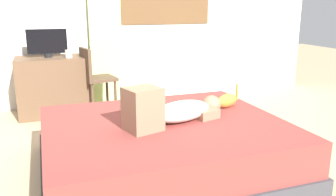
# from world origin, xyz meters

# --- Properties ---
(ground_plane) EXTENTS (16.00, 16.00, 0.00)m
(ground_plane) POSITION_xyz_m (0.00, 0.00, 0.00)
(ground_plane) COLOR tan
(bed) EXTENTS (2.02, 1.72, 0.43)m
(bed) POSITION_xyz_m (-0.04, 0.07, 0.21)
(bed) COLOR #38383D
(bed) RESTS_ON ground
(person_lying) EXTENTS (0.94, 0.48, 0.34)m
(person_lying) POSITION_xyz_m (0.01, 0.03, 0.54)
(person_lying) COLOR silver
(person_lying) RESTS_ON bed
(cat) EXTENTS (0.34, 0.20, 0.21)m
(cat) POSITION_xyz_m (0.64, 0.29, 0.50)
(cat) COLOR #C67A2D
(cat) RESTS_ON bed
(desk) EXTENTS (0.90, 0.56, 0.74)m
(desk) POSITION_xyz_m (-0.85, 2.09, 0.37)
(desk) COLOR brown
(desk) RESTS_ON ground
(tv_monitor) EXTENTS (0.48, 0.10, 0.35)m
(tv_monitor) POSITION_xyz_m (-0.89, 2.09, 0.92)
(tv_monitor) COLOR black
(tv_monitor) RESTS_ON desk
(cup) EXTENTS (0.08, 0.08, 0.10)m
(cup) POSITION_xyz_m (-0.65, 1.98, 0.79)
(cup) COLOR white
(cup) RESTS_ON desk
(chair_by_desk) EXTENTS (0.44, 0.44, 0.86)m
(chair_by_desk) POSITION_xyz_m (-0.36, 1.91, 0.51)
(chair_by_desk) COLOR #4C3828
(chair_by_desk) RESTS_ON ground
(curtain_left) EXTENTS (0.44, 0.06, 2.57)m
(curtain_left) POSITION_xyz_m (-0.11, 2.37, 1.28)
(curtain_left) COLOR #ADCC75
(curtain_left) RESTS_ON ground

